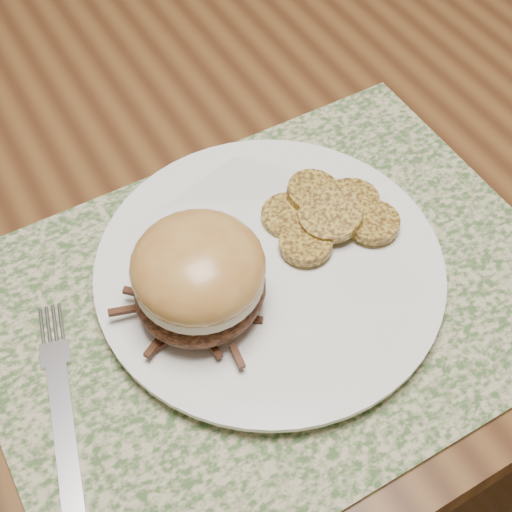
{
  "coord_description": "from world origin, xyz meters",
  "views": [
    {
      "loc": [
        0.03,
        -0.51,
        1.22
      ],
      "look_at": [
        0.19,
        -0.24,
        0.79
      ],
      "focal_mm": 50.0,
      "sensor_mm": 36.0,
      "label": 1
    }
  ],
  "objects": [
    {
      "name": "roasted_potatoes",
      "position": [
        0.27,
        -0.22,
        0.78
      ],
      "size": [
        0.12,
        0.1,
        0.03
      ],
      "color": "#A98831",
      "rests_on": "dinner_plate"
    },
    {
      "name": "dinner_plate",
      "position": [
        0.21,
        -0.24,
        0.76
      ],
      "size": [
        0.26,
        0.26,
        0.02
      ],
      "primitive_type": "cylinder",
      "color": "white",
      "rests_on": "placemat"
    },
    {
      "name": "placemat",
      "position": [
        0.2,
        -0.26,
        0.75
      ],
      "size": [
        0.45,
        0.33,
        0.0
      ],
      "primitive_type": "cube",
      "color": "#3D5A2E",
      "rests_on": "dining_table"
    },
    {
      "name": "pork_sandwich",
      "position": [
        0.14,
        -0.24,
        0.81
      ],
      "size": [
        0.13,
        0.13,
        0.08
      ],
      "rotation": [
        0.0,
        0.0,
        0.41
      ],
      "color": "black",
      "rests_on": "dinner_plate"
    },
    {
      "name": "fork",
      "position": [
        0.02,
        -0.26,
        0.76
      ],
      "size": [
        0.06,
        0.18,
        0.0
      ],
      "rotation": [
        0.0,
        0.0,
        -0.25
      ],
      "color": "silver",
      "rests_on": "placemat"
    },
    {
      "name": "ground",
      "position": [
        0.0,
        0.0,
        0.0
      ],
      "size": [
        3.5,
        3.5,
        0.0
      ],
      "primitive_type": "plane",
      "color": "brown",
      "rests_on": "ground"
    }
  ]
}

